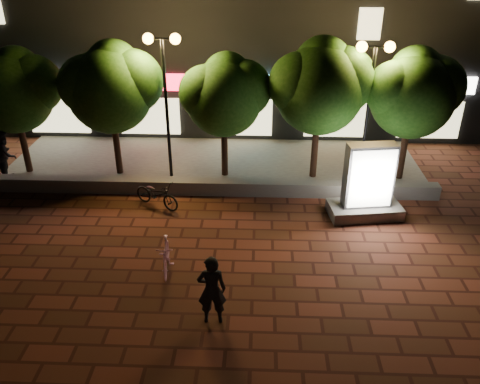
# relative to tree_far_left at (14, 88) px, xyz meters

# --- Properties ---
(ground) EXTENTS (80.00, 80.00, 0.00)m
(ground) POSITION_rel_tree_far_left_xyz_m (6.95, -5.46, -3.29)
(ground) COLOR maroon
(ground) RESTS_ON ground
(retaining_wall) EXTENTS (16.00, 0.45, 0.50)m
(retaining_wall) POSITION_rel_tree_far_left_xyz_m (6.95, -1.46, -3.04)
(retaining_wall) COLOR slate
(retaining_wall) RESTS_ON ground
(sidewalk) EXTENTS (16.00, 5.00, 0.08)m
(sidewalk) POSITION_rel_tree_far_left_xyz_m (6.95, 1.04, -3.25)
(sidewalk) COLOR slate
(sidewalk) RESTS_ON ground
(building_block) EXTENTS (28.00, 8.12, 11.30)m
(building_block) POSITION_rel_tree_far_left_xyz_m (6.94, 7.53, 1.70)
(building_block) COLOR black
(building_block) RESTS_ON ground
(tree_far_left) EXTENTS (3.36, 2.80, 4.63)m
(tree_far_left) POSITION_rel_tree_far_left_xyz_m (0.00, 0.00, 0.00)
(tree_far_left) COLOR black
(tree_far_left) RESTS_ON sidewalk
(tree_left) EXTENTS (3.60, 3.00, 4.89)m
(tree_left) POSITION_rel_tree_far_left_xyz_m (3.50, 0.00, 0.15)
(tree_left) COLOR black
(tree_left) RESTS_ON sidewalk
(tree_mid) EXTENTS (3.24, 2.70, 4.50)m
(tree_mid) POSITION_rel_tree_far_left_xyz_m (7.50, -0.00, -0.08)
(tree_mid) COLOR black
(tree_mid) RESTS_ON sidewalk
(tree_right) EXTENTS (3.72, 3.10, 5.07)m
(tree_right) POSITION_rel_tree_far_left_xyz_m (10.80, 0.00, 0.27)
(tree_right) COLOR black
(tree_right) RESTS_ON sidewalk
(tree_far_right) EXTENTS (3.48, 2.90, 4.76)m
(tree_far_right) POSITION_rel_tree_far_left_xyz_m (14.00, 0.00, 0.08)
(tree_far_right) COLOR black
(tree_far_right) RESTS_ON sidewalk
(street_lamp_left) EXTENTS (1.26, 0.36, 5.18)m
(street_lamp_left) POSITION_rel_tree_far_left_xyz_m (5.45, -0.26, 0.74)
(street_lamp_left) COLOR black
(street_lamp_left) RESTS_ON sidewalk
(street_lamp_right) EXTENTS (1.26, 0.36, 4.98)m
(street_lamp_right) POSITION_rel_tree_far_left_xyz_m (12.45, -0.26, 0.60)
(street_lamp_right) COLOR black
(street_lamp_right) RESTS_ON sidewalk
(ad_kiosk) EXTENTS (2.44, 1.46, 2.49)m
(ad_kiosk) POSITION_rel_tree_far_left_xyz_m (12.18, -2.76, -2.29)
(ad_kiosk) COLOR slate
(ad_kiosk) RESTS_ON ground
(scooter_pink) EXTENTS (0.59, 1.56, 0.91)m
(scooter_pink) POSITION_rel_tree_far_left_xyz_m (6.26, -5.93, -2.84)
(scooter_pink) COLOR #F6A5D9
(scooter_pink) RESTS_ON ground
(rider) EXTENTS (0.70, 0.49, 1.83)m
(rider) POSITION_rel_tree_far_left_xyz_m (7.69, -7.89, -2.38)
(rider) COLOR black
(rider) RESTS_ON ground
(scooter_parked) EXTENTS (1.83, 1.38, 0.92)m
(scooter_parked) POSITION_rel_tree_far_left_xyz_m (5.35, -2.46, -2.83)
(scooter_parked) COLOR black
(scooter_parked) RESTS_ON ground
(pedestrian) EXTENTS (0.95, 1.08, 1.87)m
(pedestrian) POSITION_rel_tree_far_left_xyz_m (-0.48, -0.69, -2.28)
(pedestrian) COLOR black
(pedestrian) RESTS_ON sidewalk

